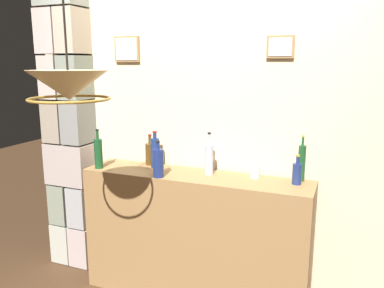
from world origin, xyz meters
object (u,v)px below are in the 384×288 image
Objects in this scene: liquor_bottle_gin at (150,153)px; liquor_bottle_rum at (302,163)px; liquor_bottle_vodka at (155,152)px; liquor_bottle_brandy at (158,163)px; pendant_lamp at (69,86)px; liquor_bottle_port at (209,159)px; liquor_bottle_bourbon at (98,153)px; liquor_bottle_sherry at (297,173)px; glass_tumbler_rocks at (255,171)px.

liquor_bottle_gin is 0.77× the size of liquor_bottle_rum.
liquor_bottle_vodka reaches higher than liquor_bottle_gin.
liquor_bottle_brandy is 0.45× the size of pendant_lamp.
liquor_bottle_gin is 0.86× the size of liquor_bottle_vodka.
liquor_bottle_vodka is at bearing 176.74° from liquor_bottle_port.
liquor_bottle_rum reaches higher than liquor_bottle_bourbon.
liquor_bottle_port is at bearing -179.87° from liquor_bottle_sherry.
liquor_bottle_brandy is at bearing 78.62° from pendant_lamp.
liquor_bottle_brandy is (-0.99, -0.31, -0.02)m from liquor_bottle_rum.
liquor_bottle_vodka is at bearing 178.70° from liquor_bottle_sherry.
liquor_bottle_vodka is (-1.13, 0.03, 0.05)m from liquor_bottle_sherry.
liquor_bottle_vodka is 3.09× the size of glass_tumbler_rocks.
liquor_bottle_vodka is 1.15m from pendant_lamp.
liquor_bottle_brandy reaches higher than liquor_bottle_gin.
liquor_bottle_vodka reaches higher than glass_tumbler_rocks.
liquor_bottle_port is at bearing -173.30° from glass_tumbler_rocks.
liquor_bottle_rum is 0.68m from liquor_bottle_port.
liquor_bottle_rum reaches higher than liquor_bottle_vodka.
liquor_bottle_sherry is at bearing -1.30° from liquor_bottle_vodka.
liquor_bottle_brandy is at bearing -159.41° from glass_tumbler_rocks.
pendant_lamp is at bearing -137.20° from liquor_bottle_rum.
liquor_bottle_port is (0.55, -0.09, 0.03)m from liquor_bottle_gin.
liquor_bottle_sherry is 0.35× the size of pendant_lamp.
liquor_bottle_vodka is 0.28m from liquor_bottle_brandy.
liquor_bottle_sherry is at bearing -7.30° from glass_tumbler_rocks.
liquor_bottle_port is at bearing -171.95° from liquor_bottle_rum.
liquor_bottle_gin is 0.79× the size of liquor_bottle_port.
liquor_bottle_sherry is 0.11m from liquor_bottle_rum.
pendant_lamp reaches higher than glass_tumbler_rocks.
liquor_bottle_sherry is at bearing 12.28° from liquor_bottle_brandy.
liquor_bottle_gin is 0.10m from liquor_bottle_vodka.
liquor_bottle_port reaches higher than liquor_bottle_sherry.
liquor_bottle_gin reaches higher than liquor_bottle_sherry.
liquor_bottle_sherry is 0.65× the size of liquor_bottle_port.
liquor_bottle_port reaches higher than liquor_bottle_brandy.
liquor_bottle_rum is 1.03× the size of liquor_bottle_port.
liquor_bottle_sherry is 0.64× the size of liquor_bottle_rum.
liquor_bottle_brandy is (0.23, -0.30, 0.01)m from liquor_bottle_gin.
liquor_bottle_rum is 1.04m from liquor_bottle_brandy.
liquor_bottle_brandy is (0.15, -0.24, -0.02)m from liquor_bottle_vodka.
liquor_bottle_vodka is at bearing -37.56° from liquor_bottle_gin.
liquor_bottle_rum is 1.58m from liquor_bottle_bourbon.
glass_tumbler_rocks is at bearing 50.77° from pendant_lamp.
liquor_bottle_bourbon is at bearing -141.87° from liquor_bottle_gin.
liquor_bottle_sherry is 0.66× the size of liquor_bottle_bourbon.
liquor_bottle_brandy is (0.56, -0.04, -0.02)m from liquor_bottle_bourbon.
liquor_bottle_sherry is 2.19× the size of glass_tumbler_rocks.
liquor_bottle_gin is 0.43× the size of pendant_lamp.
liquor_bottle_gin is 0.94× the size of liquor_bottle_brandy.
pendant_lamp is (-1.13, -0.97, 0.63)m from liquor_bottle_sherry.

